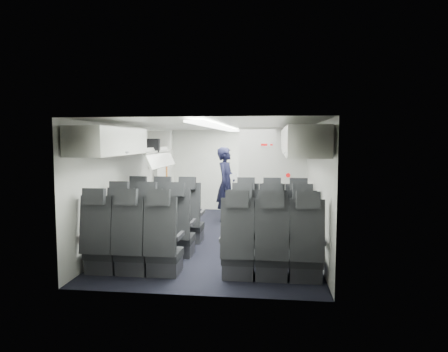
% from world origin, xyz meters
% --- Properties ---
extents(cabin_shell, '(3.41, 6.01, 2.16)m').
position_xyz_m(cabin_shell, '(0.00, 0.00, 1.12)').
color(cabin_shell, black).
rests_on(cabin_shell, ground).
extents(seat_row_front, '(3.33, 0.56, 1.24)m').
position_xyz_m(seat_row_front, '(-0.00, -0.53, 0.40)').
color(seat_row_front, '#27282B').
rests_on(seat_row_front, cabin_shell).
extents(seat_row_mid, '(3.33, 0.56, 1.24)m').
position_xyz_m(seat_row_mid, '(-0.00, -1.43, 0.40)').
color(seat_row_mid, '#27282B').
rests_on(seat_row_mid, cabin_shell).
extents(seat_row_rear, '(3.33, 0.56, 1.24)m').
position_xyz_m(seat_row_rear, '(-0.00, -2.33, 0.40)').
color(seat_row_rear, '#27282B').
rests_on(seat_row_rear, cabin_shell).
extents(overhead_bin_left_rear, '(0.53, 1.80, 0.40)m').
position_xyz_m(overhead_bin_left_rear, '(-1.40, -2.00, 1.86)').
color(overhead_bin_left_rear, silver).
rests_on(overhead_bin_left_rear, cabin_shell).
extents(overhead_bin_left_front_open, '(0.64, 1.70, 0.72)m').
position_xyz_m(overhead_bin_left_front_open, '(-1.44, -0.25, 1.74)').
color(overhead_bin_left_front_open, '#9E9E93').
rests_on(overhead_bin_left_front_open, cabin_shell).
extents(overhead_bin_right_rear, '(0.53, 1.80, 0.40)m').
position_xyz_m(overhead_bin_right_rear, '(1.40, -2.00, 1.86)').
color(overhead_bin_right_rear, silver).
rests_on(overhead_bin_right_rear, cabin_shell).
extents(overhead_bin_right_front, '(0.53, 1.70, 0.40)m').
position_xyz_m(overhead_bin_right_front, '(1.40, -0.25, 1.86)').
color(overhead_bin_right_front, silver).
rests_on(overhead_bin_right_front, cabin_shell).
extents(bulkhead_partition, '(1.40, 0.15, 2.13)m').
position_xyz_m(bulkhead_partition, '(0.98, 0.80, 1.08)').
color(bulkhead_partition, silver).
rests_on(bulkhead_partition, cabin_shell).
extents(galley_unit, '(0.85, 0.52, 1.90)m').
position_xyz_m(galley_unit, '(0.95, 2.72, 0.95)').
color(galley_unit, '#939399').
rests_on(galley_unit, cabin_shell).
extents(boarding_door, '(0.12, 1.27, 1.86)m').
position_xyz_m(boarding_door, '(-1.64, 1.55, 0.95)').
color(boarding_door, silver).
rests_on(boarding_door, cabin_shell).
extents(flight_attendant, '(0.53, 0.70, 1.72)m').
position_xyz_m(flight_attendant, '(-0.08, 1.49, 0.86)').
color(flight_attendant, black).
rests_on(flight_attendant, ground).
extents(carry_on_bag, '(0.47, 0.37, 0.26)m').
position_xyz_m(carry_on_bag, '(-1.36, -0.29, 1.78)').
color(carry_on_bag, black).
rests_on(carry_on_bag, overhead_bin_left_front_open).
extents(papers, '(0.19, 0.04, 0.13)m').
position_xyz_m(papers, '(0.11, 1.44, 1.05)').
color(papers, white).
rests_on(papers, flight_attendant).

